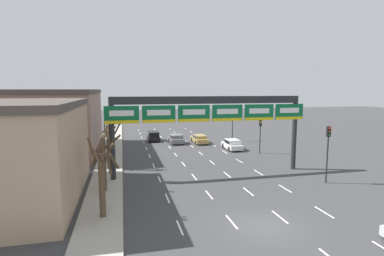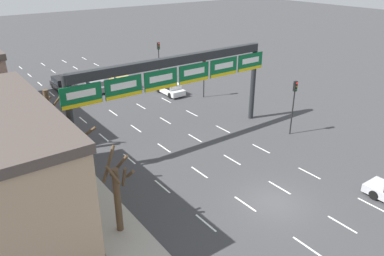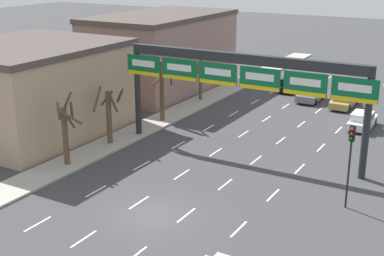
{
  "view_description": "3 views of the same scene",
  "coord_description": "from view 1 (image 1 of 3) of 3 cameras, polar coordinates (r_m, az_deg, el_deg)",
  "views": [
    {
      "loc": [
        -8.1,
        -15.71,
        8.19
      ],
      "look_at": [
        -1.43,
        12.82,
        4.44
      ],
      "focal_mm": 28.0,
      "sensor_mm": 36.0,
      "label": 1
    },
    {
      "loc": [
        -16.51,
        -13.4,
        14.61
      ],
      "look_at": [
        -3.03,
        5.05,
        4.38
      ],
      "focal_mm": 35.0,
      "sensor_mm": 36.0,
      "label": 2
    },
    {
      "loc": [
        15.64,
        -22.71,
        14.12
      ],
      "look_at": [
        -3.06,
        9.85,
        2.02
      ],
      "focal_mm": 50.0,
      "sensor_mm": 36.0,
      "label": 3
    }
  ],
  "objects": [
    {
      "name": "tree_bare_furthest",
      "position": [
        24.88,
        -16.52,
        -5.91
      ],
      "size": [
        2.67,
        2.66,
        4.5
      ],
      "color": "brown",
      "rests_on": "sidewalk_left"
    },
    {
      "name": "traffic_light_far_end",
      "position": [
        48.15,
        7.74,
        1.58
      ],
      "size": [
        0.3,
        0.35,
        4.84
      ],
      "color": "black",
      "rests_on": "ground_plane"
    },
    {
      "name": "sidewalk_left",
      "position": [
        17.75,
        -17.77,
        -20.27
      ],
      "size": [
        2.8,
        110.0,
        0.15
      ],
      "color": "#A8A399",
      "rests_on": "ground_plane"
    },
    {
      "name": "tree_bare_second",
      "position": [
        19.9,
        -16.57,
        -8.85
      ],
      "size": [
        1.78,
        1.97,
        5.26
      ],
      "color": "brown",
      "rests_on": "sidewalk_left"
    },
    {
      "name": "suv_black",
      "position": [
        48.56,
        -7.38,
        -1.45
      ],
      "size": [
        1.8,
        3.93,
        1.53
      ],
      "color": "black",
      "rests_on": "ground_plane"
    },
    {
      "name": "car_grey",
      "position": [
        46.0,
        -3.04,
        -2.02
      ],
      "size": [
        1.98,
        4.02,
        1.39
      ],
      "color": "slate",
      "rests_on": "ground_plane"
    },
    {
      "name": "traffic_light_near_gantry",
      "position": [
        39.33,
        12.89,
        -0.14
      ],
      "size": [
        0.3,
        0.35,
        4.5
      ],
      "color": "black",
      "rests_on": "ground_plane"
    },
    {
      "name": "tree_bare_third",
      "position": [
        31.84,
        -15.33,
        -2.3
      ],
      "size": [
        2.28,
        1.62,
        5.34
      ],
      "color": "brown",
      "rests_on": "sidewalk_left"
    },
    {
      "name": "ground_plane",
      "position": [
        19.48,
        13.45,
        -17.76
      ],
      "size": [
        220.0,
        220.0,
        0.0
      ],
      "primitive_type": "plane",
      "color": "#3D3D3F"
    },
    {
      "name": "car_white",
      "position": [
        41.6,
        7.66,
        -3.06
      ],
      "size": [
        1.8,
        4.2,
        1.42
      ],
      "color": "silver",
      "rests_on": "ground_plane"
    },
    {
      "name": "car_gold",
      "position": [
        46.31,
        1.41,
        -2.03
      ],
      "size": [
        1.85,
        4.79,
        1.26
      ],
      "color": "#A88947",
      "rests_on": "ground_plane"
    },
    {
      "name": "building_far",
      "position": [
        42.98,
        -24.1,
        1.23
      ],
      "size": [
        9.9,
        17.75,
        8.23
      ],
      "color": "gray",
      "rests_on": "ground_plane"
    },
    {
      "name": "sign_gantry",
      "position": [
        28.38,
        3.47,
        3.12
      ],
      "size": [
        19.33,
        0.7,
        7.59
      ],
      "color": "#232628",
      "rests_on": "ground_plane"
    },
    {
      "name": "traffic_light_mid_block",
      "position": [
        28.6,
        24.51,
        -2.64
      ],
      "size": [
        0.3,
        0.35,
        5.05
      ],
      "color": "black",
      "rests_on": "ground_plane"
    },
    {
      "name": "lane_dashes",
      "position": [
        31.4,
        2.29,
        -7.82
      ],
      "size": [
        10.02,
        67.0,
        0.01
      ],
      "color": "white",
      "rests_on": "ground_plane"
    },
    {
      "name": "tree_bare_closest",
      "position": [
        39.97,
        -15.64,
        -1.32
      ],
      "size": [
        2.02,
        2.22,
        4.48
      ],
      "color": "brown",
      "rests_on": "sidewalk_left"
    }
  ]
}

